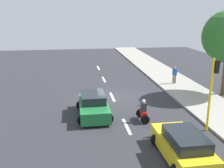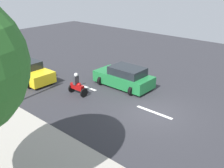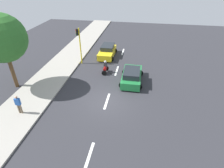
{
  "view_description": "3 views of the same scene",
  "coord_description": "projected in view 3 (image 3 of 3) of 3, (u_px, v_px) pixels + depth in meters",
  "views": [
    {
      "loc": [
        -3.22,
        -20.97,
        7.07
      ],
      "look_at": [
        -0.29,
        -1.72,
        1.64
      ],
      "focal_mm": 41.89,
      "sensor_mm": 36.0,
      "label": 1
    },
    {
      "loc": [
        11.73,
        6.96,
        7.32
      ],
      "look_at": [
        0.78,
        -2.61,
        1.34
      ],
      "focal_mm": 41.52,
      "sensor_mm": 36.0,
      "label": 2
    },
    {
      "loc": [
        -2.73,
        12.95,
        10.2
      ],
      "look_at": [
        -0.41,
        -0.31,
        1.71
      ],
      "focal_mm": 29.06,
      "sensor_mm": 36.0,
      "label": 3
    }
  ],
  "objects": [
    {
      "name": "street_tree_center",
      "position": [
        2.0,
        38.0,
        16.05
      ],
      "size": [
        4.4,
        4.4,
        7.27
      ],
      "color": "brown",
      "rests_on": "ground"
    },
    {
      "name": "motorcycle",
      "position": [
        105.0,
        68.0,
        20.87
      ],
      "size": [
        0.6,
        1.3,
        1.53
      ],
      "color": "black",
      "rests_on": "ground"
    },
    {
      "name": "traffic_light_corner",
      "position": [
        79.0,
        41.0,
        21.85
      ],
      "size": [
        0.49,
        0.24,
        4.5
      ],
      "color": "yellow",
      "rests_on": "ground"
    },
    {
      "name": "lane_stripe_north",
      "position": [
        117.0,
        71.0,
        21.62
      ],
      "size": [
        0.2,
        2.4,
        0.01
      ],
      "primitive_type": "cube",
      "color": "white",
      "rests_on": "ground"
    },
    {
      "name": "sidewalk",
      "position": [
        36.0,
        93.0,
        17.6
      ],
      "size": [
        4.0,
        60.0,
        0.15
      ],
      "primitive_type": "cube",
      "color": "#9E998E",
      "rests_on": "ground"
    },
    {
      "name": "pedestrian_near_signal",
      "position": [
        18.0,
        104.0,
        14.58
      ],
      "size": [
        0.4,
        0.24,
        1.69
      ],
      "color": "#72604C",
      "rests_on": "sidewalk"
    },
    {
      "name": "ground_plane",
      "position": [
        107.0,
        102.0,
        16.65
      ],
      "size": [
        40.0,
        60.0,
        0.1
      ],
      "primitive_type": "cube",
      "color": "#2D2D33"
    },
    {
      "name": "lane_stripe_far_north",
      "position": [
        123.0,
        52.0,
        26.62
      ],
      "size": [
        0.2,
        2.4,
        0.01
      ],
      "primitive_type": "cube",
      "color": "white",
      "rests_on": "ground"
    },
    {
      "name": "car_green",
      "position": [
        132.0,
        76.0,
        19.13
      ],
      "size": [
        2.37,
        4.29,
        1.52
      ],
      "color": "#1E7238",
      "rests_on": "ground"
    },
    {
      "name": "lane_stripe_south",
      "position": [
        89.0,
        157.0,
        11.62
      ],
      "size": [
        0.2,
        2.4,
        0.01
      ],
      "primitive_type": "cube",
      "color": "white",
      "rests_on": "ground"
    },
    {
      "name": "lane_stripe_mid",
      "position": [
        107.0,
        101.0,
        16.62
      ],
      "size": [
        0.2,
        2.4,
        0.01
      ],
      "primitive_type": "cube",
      "color": "white",
      "rests_on": "ground"
    },
    {
      "name": "car_yellow_cab",
      "position": [
        107.0,
        51.0,
        24.96
      ],
      "size": [
        2.3,
        4.35,
        1.52
      ],
      "color": "yellow",
      "rests_on": "ground"
    }
  ]
}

